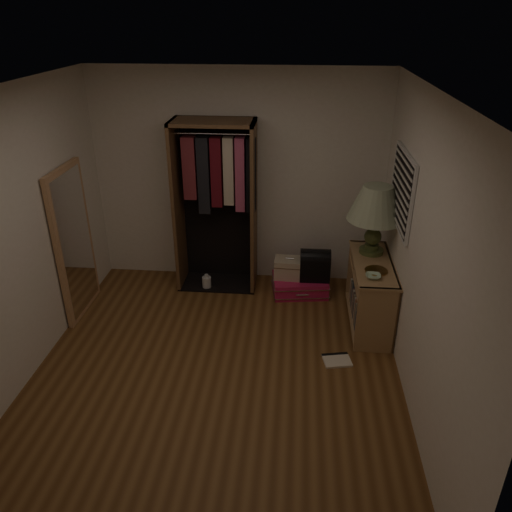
% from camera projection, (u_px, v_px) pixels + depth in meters
% --- Properties ---
extents(ground, '(4.00, 4.00, 0.00)m').
position_uv_depth(ground, '(216.00, 373.00, 4.80)').
color(ground, brown).
rests_on(ground, ground).
extents(room_walls, '(3.52, 4.02, 2.60)m').
position_uv_depth(room_walls, '(220.00, 228.00, 4.17)').
color(room_walls, silver).
rests_on(room_walls, ground).
extents(console_bookshelf, '(0.42, 1.12, 0.75)m').
position_uv_depth(console_bookshelf, '(370.00, 290.00, 5.43)').
color(console_bookshelf, '#A1784E').
rests_on(console_bookshelf, ground).
extents(open_wardrobe, '(0.95, 0.50, 2.05)m').
position_uv_depth(open_wardrobe, '(218.00, 192.00, 5.86)').
color(open_wardrobe, brown).
rests_on(open_wardrobe, ground).
extents(floor_mirror, '(0.06, 0.80, 1.70)m').
position_uv_depth(floor_mirror, '(74.00, 243.00, 5.45)').
color(floor_mirror, tan).
rests_on(floor_mirror, ground).
extents(pink_suitcase, '(0.72, 0.56, 0.20)m').
position_uv_depth(pink_suitcase, '(300.00, 285.00, 6.12)').
color(pink_suitcase, '#C4174C').
rests_on(pink_suitcase, ground).
extents(train_case, '(0.37, 0.27, 0.26)m').
position_uv_depth(train_case, '(289.00, 268.00, 6.04)').
color(train_case, '#BEAD91').
rests_on(train_case, pink_suitcase).
extents(black_bag, '(0.36, 0.24, 0.39)m').
position_uv_depth(black_bag, '(315.00, 264.00, 5.97)').
color(black_bag, black).
rests_on(black_bag, pink_suitcase).
extents(table_lamp, '(0.78, 0.78, 0.76)m').
position_uv_depth(table_lamp, '(376.00, 205.00, 5.21)').
color(table_lamp, '#414D25').
rests_on(table_lamp, console_bookshelf).
extents(brass_tray, '(0.26, 0.26, 0.01)m').
position_uv_depth(brass_tray, '(376.00, 271.00, 5.07)').
color(brass_tray, '#A4763F').
rests_on(brass_tray, console_bookshelf).
extents(ceramic_bowl, '(0.16, 0.16, 0.04)m').
position_uv_depth(ceramic_bowl, '(373.00, 276.00, 4.93)').
color(ceramic_bowl, '#AFCFAC').
rests_on(ceramic_bowl, console_bookshelf).
extents(white_jug, '(0.15, 0.15, 0.19)m').
position_uv_depth(white_jug, '(207.00, 282.00, 6.22)').
color(white_jug, silver).
rests_on(white_jug, ground).
extents(floor_book, '(0.31, 0.26, 0.03)m').
position_uv_depth(floor_book, '(337.00, 359.00, 4.97)').
color(floor_book, beige).
rests_on(floor_book, ground).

